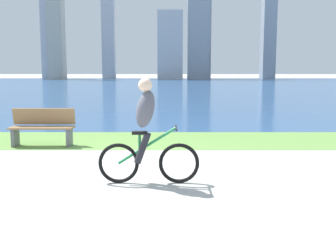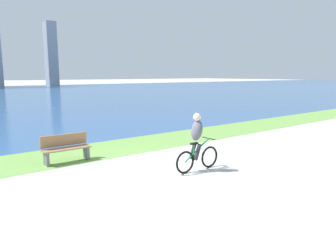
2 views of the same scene
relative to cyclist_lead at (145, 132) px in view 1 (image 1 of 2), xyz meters
name	(u,v)px [view 1 (image 1 of 2)]	position (x,y,z in m)	size (l,w,h in m)	color
ground_plane	(98,169)	(-0.93, 0.97, -0.84)	(300.00, 300.00, 0.00)	#B2AFA8
grass_strip_bayside	(118,140)	(-0.93, 4.04, -0.84)	(120.00, 2.67, 0.01)	#6B9947
bay_water_surface	(156,85)	(-0.93, 41.81, -0.84)	(300.00, 72.87, 0.00)	#2D568C
cyclist_lead	(145,132)	(0.00, 0.00, 0.00)	(1.63, 0.52, 1.70)	black
bench_near_path	(41,127)	(-2.67, 3.26, -0.39)	(1.50, 0.47, 0.90)	olive
city_skyline_far_shore	(147,26)	(-3.25, 71.12, 8.89)	(43.44, 9.48, 23.22)	slate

